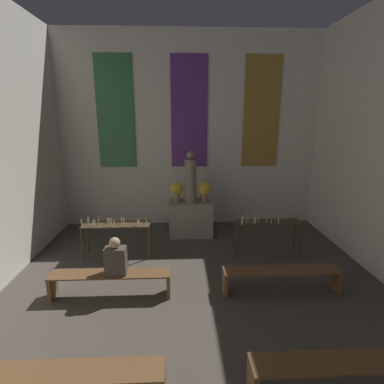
{
  "coord_description": "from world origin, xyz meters",
  "views": [
    {
      "loc": [
        -0.3,
        3.23,
        3.1
      ],
      "look_at": [
        0.0,
        9.96,
        1.38
      ],
      "focal_mm": 28.0,
      "sensor_mm": 36.0,
      "label": 1
    }
  ],
  "objects_px": {
    "statue": "(191,179)",
    "person_seated": "(116,258)",
    "pew_third_left": "(69,380)",
    "pew_back_left": "(111,279)",
    "flower_vase_right": "(205,189)",
    "flower_vase_left": "(177,190)",
    "candle_rack_left": "(116,228)",
    "altar": "(191,218)",
    "candle_rack_right": "(267,225)",
    "pew_third_right": "(342,370)",
    "pew_back_right": "(281,275)"
  },
  "relations": [
    {
      "from": "flower_vase_left",
      "to": "candle_rack_left",
      "type": "bearing_deg",
      "value": -138.4
    },
    {
      "from": "flower_vase_left",
      "to": "statue",
      "type": "bearing_deg",
      "value": 0.0
    },
    {
      "from": "candle_rack_right",
      "to": "pew_back_left",
      "type": "height_order",
      "value": "candle_rack_right"
    },
    {
      "from": "candle_rack_left",
      "to": "person_seated",
      "type": "relative_size",
      "value": 2.24
    },
    {
      "from": "flower_vase_right",
      "to": "pew_back_left",
      "type": "height_order",
      "value": "flower_vase_right"
    },
    {
      "from": "statue",
      "to": "person_seated",
      "type": "bearing_deg",
      "value": -116.85
    },
    {
      "from": "flower_vase_right",
      "to": "candle_rack_right",
      "type": "relative_size",
      "value": 0.35
    },
    {
      "from": "candle_rack_left",
      "to": "pew_third_right",
      "type": "relative_size",
      "value": 0.72
    },
    {
      "from": "altar",
      "to": "flower_vase_left",
      "type": "bearing_deg",
      "value": -180.0
    },
    {
      "from": "pew_third_left",
      "to": "pew_back_left",
      "type": "bearing_deg",
      "value": 90.0
    },
    {
      "from": "pew_back_right",
      "to": "altar",
      "type": "bearing_deg",
      "value": 118.68
    },
    {
      "from": "pew_third_right",
      "to": "person_seated",
      "type": "relative_size",
      "value": 3.13
    },
    {
      "from": "flower_vase_right",
      "to": "candle_rack_right",
      "type": "height_order",
      "value": "flower_vase_right"
    },
    {
      "from": "candle_rack_right",
      "to": "person_seated",
      "type": "distance_m",
      "value": 3.48
    },
    {
      "from": "altar",
      "to": "person_seated",
      "type": "xyz_separation_m",
      "value": [
        -1.4,
        -2.77,
        0.26
      ]
    },
    {
      "from": "pew_back_right",
      "to": "pew_third_right",
      "type": "bearing_deg",
      "value": -90.0
    },
    {
      "from": "pew_third_right",
      "to": "altar",
      "type": "bearing_deg",
      "value": 107.42
    },
    {
      "from": "pew_third_left",
      "to": "person_seated",
      "type": "bearing_deg",
      "value": 86.86
    },
    {
      "from": "pew_third_right",
      "to": "flower_vase_left",
      "type": "bearing_deg",
      "value": 111.27
    },
    {
      "from": "candle_rack_right",
      "to": "pew_back_left",
      "type": "xyz_separation_m",
      "value": [
        -3.21,
        -1.58,
        -0.35
      ]
    },
    {
      "from": "flower_vase_right",
      "to": "person_seated",
      "type": "bearing_deg",
      "value": -122.52
    },
    {
      "from": "pew_third_left",
      "to": "pew_back_right",
      "type": "relative_size",
      "value": 1.0
    },
    {
      "from": "statue",
      "to": "flower_vase_right",
      "type": "bearing_deg",
      "value": -0.0
    },
    {
      "from": "person_seated",
      "to": "flower_vase_left",
      "type": "bearing_deg",
      "value": 69.46
    },
    {
      "from": "candle_rack_right",
      "to": "person_seated",
      "type": "xyz_separation_m",
      "value": [
        -3.1,
        -1.58,
        0.05
      ]
    },
    {
      "from": "statue",
      "to": "candle_rack_left",
      "type": "relative_size",
      "value": 0.88
    },
    {
      "from": "statue",
      "to": "pew_third_right",
      "type": "relative_size",
      "value": 0.63
    },
    {
      "from": "flower_vase_left",
      "to": "person_seated",
      "type": "xyz_separation_m",
      "value": [
        -1.04,
        -2.77,
        -0.52
      ]
    },
    {
      "from": "candle_rack_right",
      "to": "flower_vase_left",
      "type": "bearing_deg",
      "value": 149.9
    },
    {
      "from": "flower_vase_left",
      "to": "candle_rack_left",
      "type": "height_order",
      "value": "flower_vase_left"
    },
    {
      "from": "statue",
      "to": "pew_back_right",
      "type": "bearing_deg",
      "value": -61.32
    },
    {
      "from": "statue",
      "to": "candle_rack_right",
      "type": "height_order",
      "value": "statue"
    },
    {
      "from": "flower_vase_left",
      "to": "pew_third_left",
      "type": "height_order",
      "value": "flower_vase_left"
    },
    {
      "from": "statue",
      "to": "person_seated",
      "type": "relative_size",
      "value": 1.98
    },
    {
      "from": "pew_third_left",
      "to": "pew_back_left",
      "type": "height_order",
      "value": "same"
    },
    {
      "from": "pew_third_right",
      "to": "pew_back_right",
      "type": "bearing_deg",
      "value": 90.0
    },
    {
      "from": "pew_third_left",
      "to": "pew_third_right",
      "type": "height_order",
      "value": "same"
    },
    {
      "from": "statue",
      "to": "pew_back_right",
      "type": "distance_m",
      "value": 3.38
    },
    {
      "from": "person_seated",
      "to": "flower_vase_right",
      "type": "bearing_deg",
      "value": 57.48
    },
    {
      "from": "flower_vase_right",
      "to": "flower_vase_left",
      "type": "bearing_deg",
      "value": 180.0
    },
    {
      "from": "pew_third_left",
      "to": "person_seated",
      "type": "height_order",
      "value": "person_seated"
    },
    {
      "from": "candle_rack_left",
      "to": "altar",
      "type": "bearing_deg",
      "value": 34.94
    },
    {
      "from": "flower_vase_left",
      "to": "candle_rack_right",
      "type": "xyz_separation_m",
      "value": [
        2.06,
        -1.19,
        -0.57
      ]
    },
    {
      "from": "pew_back_right",
      "to": "statue",
      "type": "bearing_deg",
      "value": 118.68
    },
    {
      "from": "candle_rack_right",
      "to": "pew_third_left",
      "type": "relative_size",
      "value": 0.72
    },
    {
      "from": "altar",
      "to": "pew_back_left",
      "type": "height_order",
      "value": "altar"
    },
    {
      "from": "flower_vase_right",
      "to": "pew_third_right",
      "type": "distance_m",
      "value": 5.05
    },
    {
      "from": "altar",
      "to": "pew_third_left",
      "type": "relative_size",
      "value": 0.54
    },
    {
      "from": "flower_vase_left",
      "to": "candle_rack_right",
      "type": "relative_size",
      "value": 0.35
    },
    {
      "from": "statue",
      "to": "pew_third_right",
      "type": "xyz_separation_m",
      "value": [
        1.52,
        -4.83,
        -1.21
      ]
    }
  ]
}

